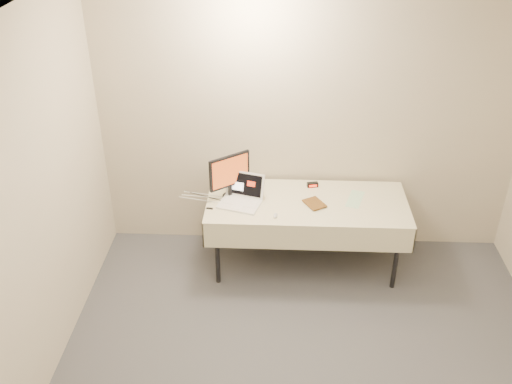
{
  "coord_description": "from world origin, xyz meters",
  "views": [
    {
      "loc": [
        -0.27,
        -2.46,
        3.52
      ],
      "look_at": [
        -0.47,
        1.99,
        0.86
      ],
      "focal_mm": 40.0,
      "sensor_mm": 36.0,
      "label": 1
    }
  ],
  "objects_px": {
    "table": "(307,207)",
    "book": "(308,197)",
    "laptop": "(242,196)",
    "monitor": "(230,173)"
  },
  "relations": [
    {
      "from": "table",
      "to": "laptop",
      "type": "relative_size",
      "value": 4.21
    },
    {
      "from": "table",
      "to": "book",
      "type": "distance_m",
      "value": 0.19
    },
    {
      "from": "table",
      "to": "book",
      "type": "relative_size",
      "value": 9.11
    },
    {
      "from": "table",
      "to": "monitor",
      "type": "xyz_separation_m",
      "value": [
        -0.72,
        0.06,
        0.31
      ]
    },
    {
      "from": "table",
      "to": "laptop",
      "type": "distance_m",
      "value": 0.62
    },
    {
      "from": "monitor",
      "to": "laptop",
      "type": "bearing_deg",
      "value": -73.65
    },
    {
      "from": "book",
      "to": "laptop",
      "type": "bearing_deg",
      "value": 144.13
    },
    {
      "from": "table",
      "to": "laptop",
      "type": "height_order",
      "value": "laptop"
    },
    {
      "from": "monitor",
      "to": "book",
      "type": "bearing_deg",
      "value": -48.36
    },
    {
      "from": "laptop",
      "to": "table",
      "type": "bearing_deg",
      "value": 19.17
    }
  ]
}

